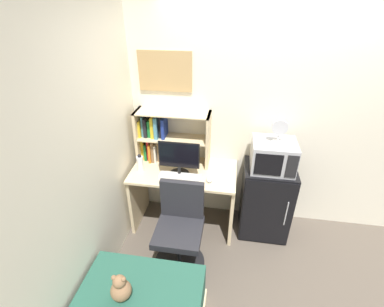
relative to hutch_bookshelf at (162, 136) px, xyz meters
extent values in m
cube|color=silver|center=(1.65, 0.14, 0.20)|extent=(6.40, 0.04, 2.60)
cube|color=silver|center=(-0.37, -1.48, 0.20)|extent=(0.04, 4.40, 2.60)
cube|color=beige|center=(0.28, -0.20, -0.33)|extent=(1.17, 0.64, 0.03)
cube|color=beige|center=(-0.29, -0.20, -0.72)|extent=(0.04, 0.58, 0.75)
cube|color=beige|center=(0.85, -0.20, -0.72)|extent=(0.04, 0.58, 0.75)
cube|color=beige|center=(-0.27, -0.01, -0.01)|extent=(0.03, 0.27, 0.62)
cube|color=beige|center=(0.53, -0.01, -0.01)|extent=(0.03, 0.27, 0.62)
cube|color=beige|center=(0.13, -0.01, 0.29)|extent=(0.83, 0.27, 0.01)
cube|color=beige|center=(0.13, -0.01, -0.02)|extent=(0.77, 0.27, 0.01)
cube|color=gold|center=(-0.24, 0.02, -0.19)|extent=(0.03, 0.16, 0.26)
cube|color=#197233|center=(-0.20, 0.01, -0.22)|extent=(0.03, 0.18, 0.20)
cube|color=#B21E1E|center=(-0.17, 0.02, -0.19)|extent=(0.03, 0.16, 0.25)
cube|color=orange|center=(-0.14, 0.00, -0.21)|extent=(0.03, 0.23, 0.22)
cube|color=brown|center=(-0.10, 0.00, -0.19)|extent=(0.03, 0.21, 0.26)
cube|color=silver|center=(-0.08, 0.01, -0.21)|extent=(0.02, 0.21, 0.22)
cube|color=brown|center=(-0.04, 0.02, -0.19)|extent=(0.03, 0.16, 0.25)
cube|color=black|center=(-0.01, 0.02, -0.21)|extent=(0.03, 0.17, 0.22)
cube|color=gold|center=(-0.24, 0.01, 0.09)|extent=(0.03, 0.20, 0.19)
cube|color=teal|center=(-0.21, 0.02, 0.11)|extent=(0.02, 0.16, 0.24)
cube|color=black|center=(-0.18, 0.01, 0.10)|extent=(0.04, 0.18, 0.22)
cube|color=#197233|center=(-0.14, 0.02, 0.09)|extent=(0.04, 0.17, 0.19)
cube|color=gold|center=(-0.09, 0.01, 0.11)|extent=(0.04, 0.19, 0.24)
cube|color=teal|center=(-0.05, 0.00, 0.12)|extent=(0.04, 0.21, 0.25)
cube|color=black|center=(-0.01, 0.02, 0.11)|extent=(0.03, 0.16, 0.25)
cube|color=navy|center=(0.03, 0.01, 0.11)|extent=(0.03, 0.20, 0.23)
cylinder|color=black|center=(0.25, -0.28, -0.31)|extent=(0.22, 0.22, 0.02)
cylinder|color=black|center=(0.25, -0.28, -0.26)|extent=(0.04, 0.04, 0.09)
cube|color=black|center=(0.25, -0.28, -0.07)|extent=(0.44, 0.01, 0.30)
cube|color=black|center=(0.25, -0.28, -0.07)|extent=(0.42, 0.02, 0.28)
cube|color=silver|center=(0.27, -0.33, -0.31)|extent=(0.45, 0.13, 0.02)
ellipsoid|color=silver|center=(0.59, -0.35, -0.30)|extent=(0.06, 0.10, 0.04)
cylinder|color=silver|center=(-0.20, -0.26, -0.23)|extent=(0.07, 0.07, 0.17)
cylinder|color=black|center=(-0.20, -0.26, -0.14)|extent=(0.04, 0.04, 0.02)
cube|color=black|center=(1.23, -0.16, -0.66)|extent=(0.55, 0.46, 0.88)
cube|color=black|center=(1.23, -0.39, -0.66)|extent=(0.53, 0.01, 0.85)
cylinder|color=#B2B2B7|center=(1.42, -0.40, -0.61)|extent=(0.01, 0.01, 0.31)
cube|color=#ADADB2|center=(1.23, -0.16, -0.06)|extent=(0.45, 0.39, 0.31)
cube|color=black|center=(1.17, -0.35, -0.06)|extent=(0.27, 0.01, 0.24)
cube|color=black|center=(1.39, -0.35, -0.06)|extent=(0.11, 0.01, 0.25)
cylinder|color=silver|center=(1.24, -0.16, 0.10)|extent=(0.11, 0.11, 0.01)
cylinder|color=silver|center=(1.24, -0.16, 0.15)|extent=(0.02, 0.02, 0.08)
cylinder|color=silver|center=(1.24, -0.17, 0.27)|extent=(0.16, 0.03, 0.16)
cylinder|color=black|center=(0.35, -0.82, -1.08)|extent=(0.53, 0.53, 0.04)
cylinder|color=black|center=(0.35, -0.82, -0.87)|extent=(0.04, 0.04, 0.43)
cube|color=#232328|center=(0.35, -0.82, -0.63)|extent=(0.46, 0.46, 0.07)
cube|color=#232328|center=(0.35, -0.61, -0.38)|extent=(0.44, 0.06, 0.42)
sphere|color=#846042|center=(0.05, -1.54, -0.55)|extent=(0.16, 0.16, 0.16)
sphere|color=#846042|center=(0.05, -1.54, -0.45)|extent=(0.10, 0.10, 0.10)
sphere|color=#846042|center=(0.01, -1.54, -0.41)|extent=(0.04, 0.04, 0.04)
sphere|color=#846042|center=(0.09, -1.54, -0.41)|extent=(0.04, 0.04, 0.04)
cube|color=tan|center=(0.04, 0.11, 0.70)|extent=(0.58, 0.02, 0.42)
camera|label=1|loc=(0.79, -2.72, 1.38)|focal=25.61mm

